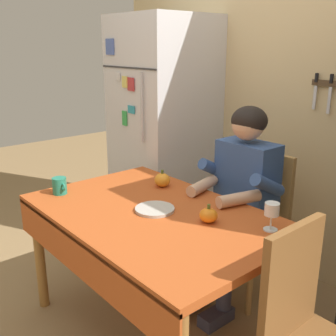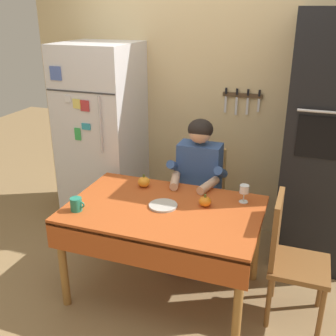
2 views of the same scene
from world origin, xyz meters
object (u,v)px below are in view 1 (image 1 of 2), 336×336
chair_behind_person (256,218)px  serving_tray (155,209)px  pumpkin_medium (209,215)px  coffee_mug (60,186)px  wine_glass (272,211)px  dining_table (151,227)px  chair_right_side (310,332)px  refrigerator (164,132)px  seated_person (239,191)px  pumpkin_large (162,180)px

chair_behind_person → serving_tray: bearing=-97.1°
pumpkin_medium → coffee_mug: bearing=-155.9°
coffee_mug → wine_glass: (1.10, 0.54, 0.05)m
dining_table → chair_right_side: (0.90, 0.07, -0.14)m
refrigerator → serving_tray: refrigerator is taller
dining_table → refrigerator: bearing=137.1°
seated_person → pumpkin_medium: seated_person is taller
seated_person → wine_glass: bearing=-34.1°
refrigerator → chair_right_side: size_ratio=1.94×
refrigerator → chair_behind_person: 1.11m
refrigerator → coffee_mug: (0.38, -1.12, -0.11)m
seated_person → pumpkin_medium: 0.50m
dining_table → pumpkin_medium: 0.33m
refrigerator → seated_person: size_ratio=1.45×
dining_table → coffee_mug: (-0.57, -0.23, 0.13)m
wine_glass → chair_behind_person: bearing=132.2°
chair_right_side → wine_glass: bearing=148.3°
refrigerator → chair_behind_person: refrigerator is taller
dining_table → seated_person: (0.09, 0.60, 0.08)m
chair_behind_person → seated_person: bearing=-90.0°
refrigerator → pumpkin_large: 0.90m
wine_glass → serving_tray: (-0.54, -0.27, -0.09)m
coffee_mug → wine_glass: bearing=26.0°
dining_table → serving_tray: 0.10m
chair_behind_person → wine_glass: size_ratio=6.77×
wine_glass → coffee_mug: bearing=-154.0°
seated_person → wine_glass: (0.44, -0.30, 0.10)m
dining_table → serving_tray: bearing=103.9°
pumpkin_medium → serving_tray: bearing=-158.4°
chair_right_side → wine_glass: size_ratio=6.77×
refrigerator → pumpkin_large: bearing=-40.5°
dining_table → coffee_mug: 0.63m
chair_behind_person → wine_glass: chair_behind_person is taller
seated_person → coffee_mug: seated_person is taller
dining_table → chair_behind_person: 0.81m
refrigerator → pumpkin_large: refrigerator is taller
coffee_mug → chair_behind_person: bearing=57.5°
chair_right_side → pumpkin_large: chair_right_side is taller
pumpkin_large → serving_tray: pumpkin_large is taller
refrigerator → wine_glass: refrigerator is taller
coffee_mug → wine_glass: size_ratio=0.80×
chair_behind_person → dining_table: bearing=-96.2°
wine_glass → pumpkin_large: (-0.80, 0.00, -0.05)m
wine_glass → pumpkin_medium: wine_glass is taller
refrigerator → dining_table: size_ratio=1.29×
refrigerator → chair_right_side: bearing=-23.6°
refrigerator → chair_behind_person: bearing=-5.0°
coffee_mug → serving_tray: 0.62m
seated_person → coffee_mug: (-0.65, -0.84, 0.05)m
dining_table → chair_right_side: chair_right_side is taller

